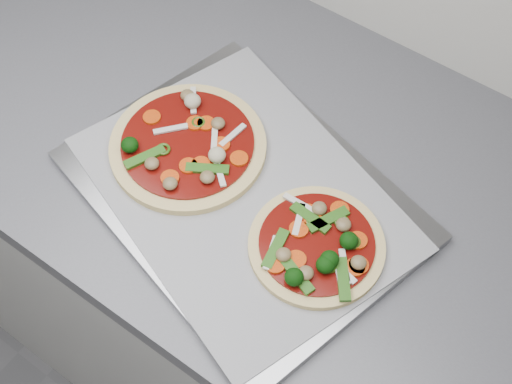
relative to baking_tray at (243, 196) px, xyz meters
The scene contains 6 objects.
base_cabinet 0.49m from the baking_tray, 48.38° to the left, with size 3.60×0.60×0.86m, color beige.
countertop 0.10m from the baking_tray, 48.38° to the left, with size 3.60×0.60×0.04m, color #5D5D64.
baking_tray is the anchor object (origin of this frame).
parchment 0.01m from the baking_tray, ahead, with size 0.43×0.31×0.00m, color #98999E.
pizza_left 0.11m from the baking_tray, behind, with size 0.24×0.24×0.04m.
pizza_right 0.13m from the baking_tray, ahead, with size 0.19×0.19×0.03m.
Camera 1 is at (0.25, 0.82, 1.71)m, focal length 50.00 mm.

